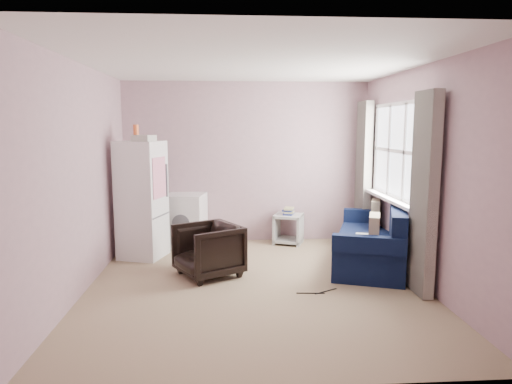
# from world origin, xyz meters

# --- Properties ---
(room) EXTENTS (3.84, 4.24, 2.54)m
(room) POSITION_xyz_m (0.02, 0.01, 1.25)
(room) COLOR #9A8365
(room) RESTS_ON ground
(armchair) EXTENTS (0.90, 0.92, 0.71)m
(armchair) POSITION_xyz_m (-0.55, 0.37, 0.35)
(armchair) COLOR black
(armchair) RESTS_ON ground
(fridge) EXTENTS (0.70, 0.69, 1.84)m
(fridge) POSITION_xyz_m (-1.49, 1.26, 0.82)
(fridge) COLOR white
(fridge) RESTS_ON ground
(washing_machine) EXTENTS (0.65, 0.65, 0.80)m
(washing_machine) POSITION_xyz_m (-0.94, 1.85, 0.42)
(washing_machine) COLOR white
(washing_machine) RESTS_ON ground
(side_table) EXTENTS (0.54, 0.54, 0.57)m
(side_table) POSITION_xyz_m (0.64, 1.86, 0.27)
(side_table) COLOR #A5A6A2
(side_table) RESTS_ON ground
(sofa) EXTENTS (1.39, 2.01, 0.82)m
(sofa) POSITION_xyz_m (1.62, 0.67, 0.30)
(sofa) COLOR #0B1535
(sofa) RESTS_ON ground
(window_dressing) EXTENTS (0.17, 2.62, 2.18)m
(window_dressing) POSITION_xyz_m (1.78, 0.70, 1.11)
(window_dressing) COLOR white
(window_dressing) RESTS_ON ground
(floor_cables) EXTENTS (0.47, 0.17, 0.01)m
(floor_cables) POSITION_xyz_m (0.68, -0.29, 0.01)
(floor_cables) COLOR black
(floor_cables) RESTS_ON ground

